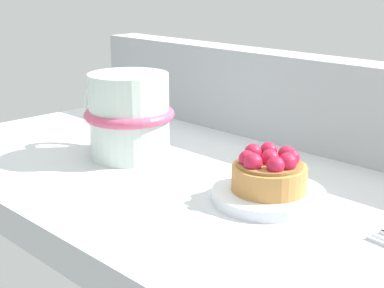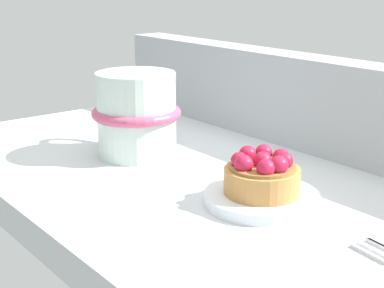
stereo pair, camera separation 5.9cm
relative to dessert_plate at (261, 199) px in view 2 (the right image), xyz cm
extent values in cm
cube|color=silver|center=(-4.92, 0.84, -2.17)|extent=(78.98, 37.83, 3.35)
cube|color=#9EA3A8|center=(-4.92, 17.33, 4.94)|extent=(77.40, 4.84, 10.88)
cylinder|color=silver|center=(0.00, 0.00, 0.03)|extent=(10.51, 10.51, 1.06)
cylinder|color=silver|center=(0.00, 0.00, -0.23)|extent=(5.78, 5.78, 0.53)
cylinder|color=#B77F42|center=(0.00, 0.00, 1.74)|extent=(6.92, 6.92, 2.36)
cylinder|color=olive|center=(0.00, 0.00, 3.07)|extent=(6.09, 6.09, 0.30)
sphere|color=#B71938|center=(0.00, 0.00, 3.63)|extent=(1.70, 1.70, 1.70)
sphere|color=#B71938|center=(1.94, 0.02, 3.73)|extent=(1.71, 1.71, 1.71)
sphere|color=#B71938|center=(1.34, 1.38, 3.72)|extent=(1.59, 1.59, 1.59)
sphere|color=#B71938|center=(0.24, 2.11, 3.61)|extent=(1.59, 1.59, 1.59)
sphere|color=#B71938|center=(-1.29, 1.43, 3.78)|extent=(1.65, 1.65, 1.65)
sphere|color=#B71938|center=(-2.11, 0.16, 3.69)|extent=(1.68, 1.68, 1.68)
sphere|color=#B71938|center=(-1.38, -1.57, 3.61)|extent=(1.58, 1.58, 1.58)
sphere|color=#B71938|center=(-0.30, -2.04, 3.66)|extent=(1.70, 1.70, 1.70)
sphere|color=#B71938|center=(1.57, -1.19, 3.61)|extent=(1.63, 1.63, 1.63)
cylinder|color=silver|center=(-19.55, -0.66, 4.32)|extent=(9.02, 9.02, 9.62)
torus|color=#C64C70|center=(-19.55, -0.66, 4.48)|extent=(10.21, 10.21, 1.15)
torus|color=silver|center=(-25.00, -0.66, 4.32)|extent=(6.29, 0.91, 6.29)
cube|color=silver|center=(12.40, 0.49, -0.19)|extent=(3.50, 0.69, 0.60)
cube|color=silver|center=(12.31, -0.23, -0.19)|extent=(3.50, 0.69, 0.60)
cube|color=silver|center=(12.22, -0.96, -0.19)|extent=(3.50, 0.69, 0.60)
camera|label=1|loc=(30.84, -40.11, 19.88)|focal=54.34mm
camera|label=2|loc=(34.75, -35.67, 19.88)|focal=54.34mm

